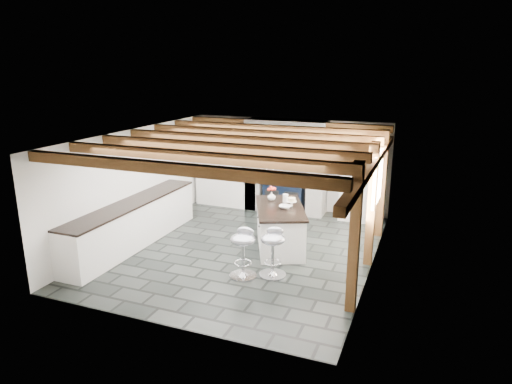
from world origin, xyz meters
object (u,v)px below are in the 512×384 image
at_px(bar_stool_near, 273,246).
at_px(bar_stool_far, 243,247).
at_px(kitchen_island, 280,227).
at_px(range_cooker, 285,193).

relative_size(bar_stool_near, bar_stool_far, 0.99).
bearing_deg(kitchen_island, range_cooker, 81.75).
xyz_separation_m(range_cooker, bar_stool_far, (0.47, -3.82, 0.09)).
height_order(range_cooker, bar_stool_near, range_cooker).
xyz_separation_m(kitchen_island, bar_stool_far, (-0.17, -1.49, 0.11)).
bearing_deg(bar_stool_near, kitchen_island, 86.46).
distance_m(kitchen_island, bar_stool_near, 1.31).
xyz_separation_m(range_cooker, kitchen_island, (0.64, -2.33, -0.02)).
distance_m(range_cooker, bar_stool_far, 3.85).
bearing_deg(range_cooker, bar_stool_far, -83.03).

